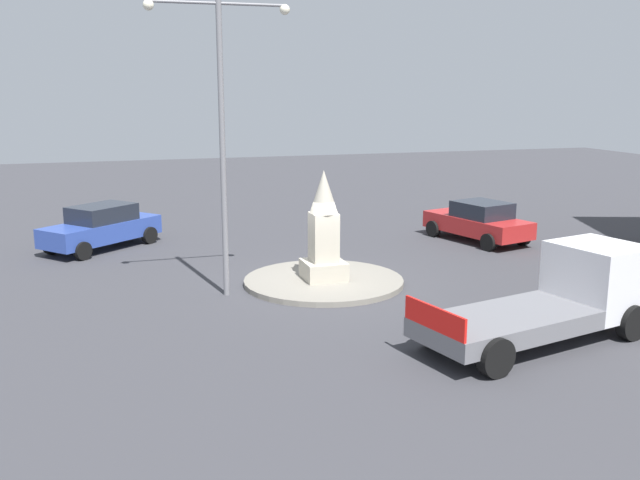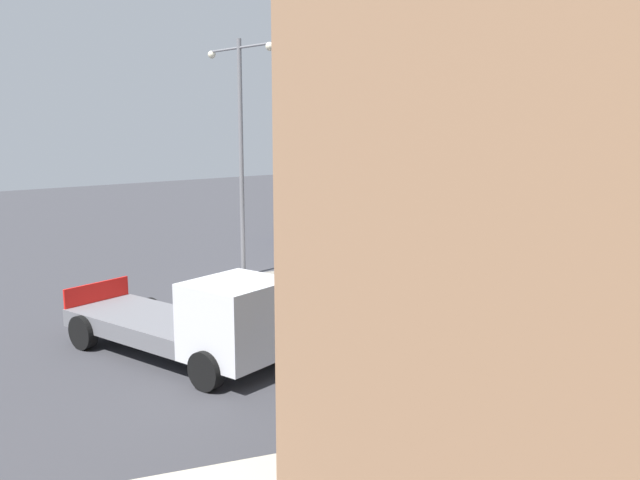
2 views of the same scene
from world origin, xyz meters
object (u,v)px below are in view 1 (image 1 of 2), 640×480
(monument, at_px, (324,232))
(truck_white_waiting, at_px, (562,297))
(car_blue_parked_left, at_px, (102,227))
(streetlamp, at_px, (222,116))
(car_red_passing, at_px, (478,221))

(monument, distance_m, truck_white_waiting, 7.22)
(monument, relative_size, car_blue_parked_left, 0.73)
(streetlamp, relative_size, car_red_passing, 1.80)
(monument, distance_m, car_red_passing, 8.51)
(car_red_passing, relative_size, car_blue_parked_left, 1.03)
(monument, height_order, truck_white_waiting, monument)
(streetlamp, bearing_deg, car_red_passing, -157.72)
(monument, xyz_separation_m, car_red_passing, (-7.47, -4.00, -0.81))
(car_red_passing, bearing_deg, car_blue_parked_left, -12.06)
(streetlamp, bearing_deg, monument, -174.68)
(monument, distance_m, streetlamp, 4.54)
(truck_white_waiting, bearing_deg, streetlamp, -39.77)
(car_blue_parked_left, xyz_separation_m, truck_white_waiting, (-10.21, 12.96, 0.16))
(monument, height_order, car_blue_parked_left, monument)
(car_blue_parked_left, relative_size, truck_white_waiting, 0.71)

